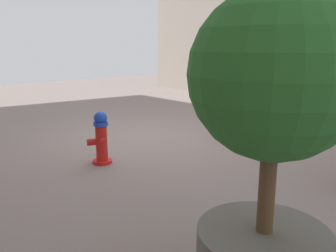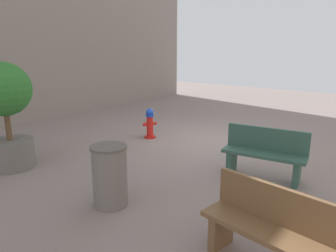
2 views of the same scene
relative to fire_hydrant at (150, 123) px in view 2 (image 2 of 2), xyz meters
name	(u,v)px [view 2 (image 2 of 2)]	position (x,y,z in m)	size (l,w,h in m)	color
ground_plane	(211,141)	(-1.48, -0.80, -0.41)	(23.40, 23.40, 0.00)	gray
fire_hydrant	(150,123)	(0.00, 0.00, 0.00)	(0.37, 0.40, 0.82)	red
bench_near	(264,153)	(-3.48, 0.70, 0.08)	(1.56, 0.64, 0.95)	#33594C
bench_far	(273,230)	(-4.52, 3.14, 0.08)	(1.62, 0.66, 0.95)	brown
planter_tree	(6,108)	(0.82, 3.39, 0.84)	(1.06, 1.06, 2.16)	slate
trash_bin	(110,176)	(-1.99, 3.22, 0.08)	(0.57, 0.57, 0.97)	slate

